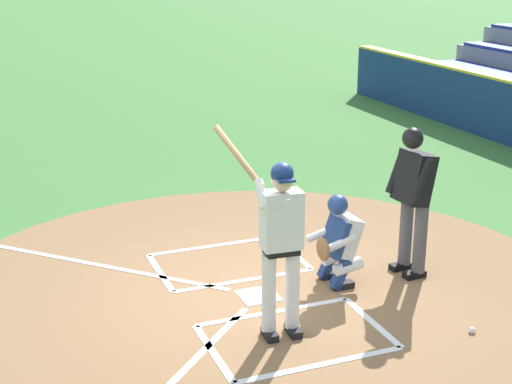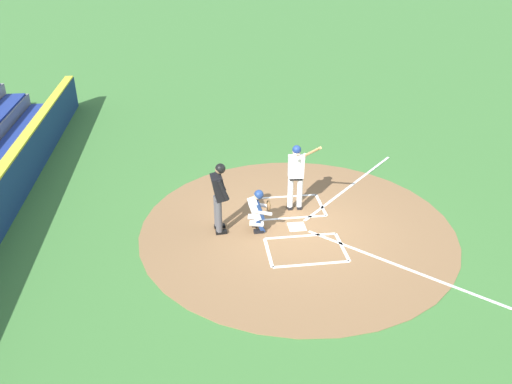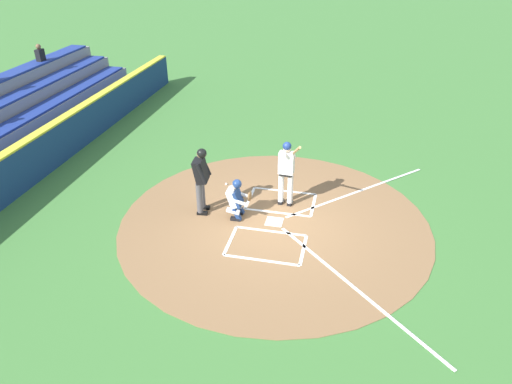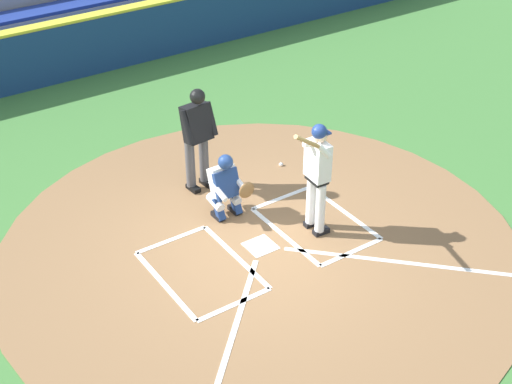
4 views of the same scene
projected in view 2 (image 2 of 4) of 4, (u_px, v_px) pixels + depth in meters
name	position (u px, v px, depth m)	size (l,w,h in m)	color
ground_plane	(297.00, 227.00, 13.01)	(120.00, 120.00, 0.00)	#427A38
dirt_circle	(297.00, 227.00, 13.01)	(8.00, 8.00, 0.01)	olive
home_plate_and_chalk	(330.00, 224.00, 13.10)	(7.93, 4.91, 0.01)	white
batter	(296.00, 173.00, 13.33)	(0.96, 0.67, 2.13)	white
catcher	(258.00, 209.00, 12.64)	(0.59, 0.60, 1.13)	black
plate_umpire	(219.00, 193.00, 12.35)	(0.60, 0.45, 1.86)	#4C4C51
baseball	(224.00, 200.00, 14.23)	(0.07, 0.07, 0.07)	white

